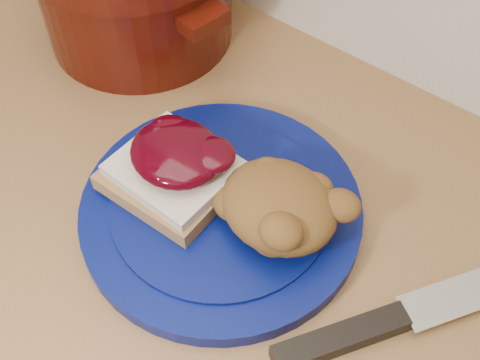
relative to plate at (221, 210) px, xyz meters
The scene contains 5 objects.
base_cabinet 0.48m from the plate, 156.65° to the left, with size 4.00×0.60×0.86m, color beige.
plate is the anchor object (origin of this frame).
sandwich 0.07m from the plate, 169.70° to the right, with size 0.13×0.11×0.06m.
stuffing_mound 0.08m from the plate, 14.02° to the left, with size 0.12×0.11×0.06m, color brown.
chef_knife 0.20m from the plate, ahead, with size 0.21×0.32×0.02m.
Camera 1 is at (0.27, 1.21, 1.44)m, focal length 45.00 mm.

